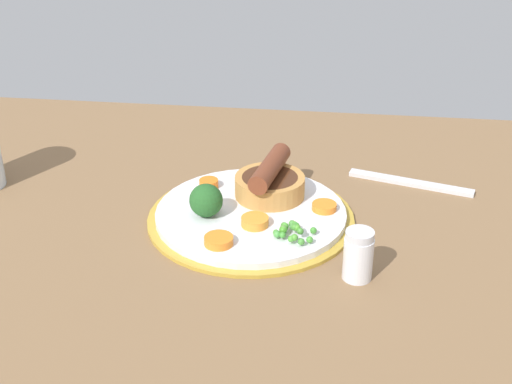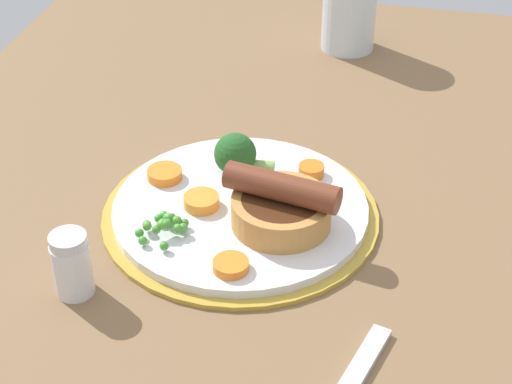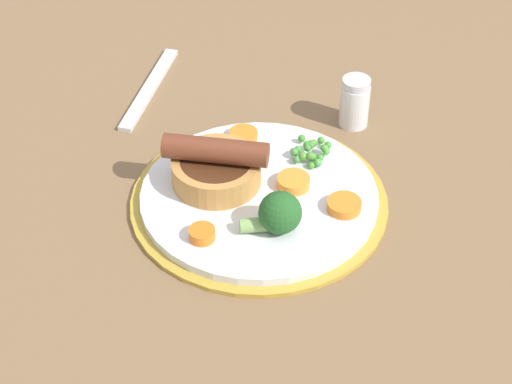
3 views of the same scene
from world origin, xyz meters
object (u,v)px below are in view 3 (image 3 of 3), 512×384
carrot_slice_0 (202,234)px  broccoli_floret_near (278,213)px  sausage_pudding (216,166)px  fork (150,88)px  pea_pile (311,150)px  carrot_slice_4 (293,182)px  carrot_slice_6 (243,135)px  carrot_slice_2 (344,205)px  salt_shaker (355,102)px  dinner_plate (259,199)px

carrot_slice_0 → broccoli_floret_near: bearing=98.4°
sausage_pudding → fork: 21.59cm
pea_pile → carrot_slice_0: size_ratio=2.04×
carrot_slice_4 → carrot_slice_6: size_ratio=1.08×
sausage_pudding → carrot_slice_0: (8.69, -1.39, -1.52)cm
carrot_slice_0 → pea_pile: bearing=136.9°
pea_pile → carrot_slice_6: 8.23cm
carrot_slice_2 → carrot_slice_6: size_ratio=1.10×
salt_shaker → carrot_slice_0: bearing=-40.3°
carrot_slice_4 → dinner_plate: bearing=-75.0°
pea_pile → carrot_slice_2: size_ratio=1.52×
dinner_plate → broccoli_floret_near: (5.57, 1.74, 2.91)cm
broccoli_floret_near → carrot_slice_6: (-15.11, -3.17, -1.64)cm
dinner_plate → broccoli_floret_near: broccoli_floret_near is taller
fork → sausage_pudding: bearing=39.0°
dinner_plate → carrot_slice_6: 9.73cm
carrot_slice_4 → fork: (-20.61, -16.62, -1.66)cm
fork → carrot_slice_6: bearing=59.1°
carrot_slice_2 → fork: carrot_slice_2 is taller
dinner_plate → broccoli_floret_near: 6.52cm
carrot_slice_4 → salt_shaker: (-12.88, 7.93, 1.09)cm
dinner_plate → sausage_pudding: sausage_pudding is taller
broccoli_floret_near → fork: size_ratio=0.35×
pea_pile → carrot_slice_0: 17.17cm
sausage_pudding → pea_pile: 11.09cm
dinner_plate → carrot_slice_2: 9.21cm
pea_pile → salt_shaker: (-8.02, 5.73, 0.71)cm
carrot_slice_4 → pea_pile: bearing=155.6°
carrot_slice_4 → carrot_slice_6: (-8.55, -5.13, -0.12)cm
broccoli_floret_near → carrot_slice_2: bearing=17.1°
carrot_slice_0 → carrot_slice_2: carrot_slice_0 is taller
dinner_plate → carrot_slice_4: carrot_slice_4 is taller
carrot_slice_6 → broccoli_floret_near: bearing=11.8°
carrot_slice_6 → salt_shaker: size_ratio=0.52×
pea_pile → fork: 24.64cm
broccoli_floret_near → carrot_slice_4: size_ratio=1.78×
sausage_pudding → pea_pile: (-3.84, 10.34, -1.17)cm
pea_pile → carrot_slice_2: (8.64, 2.76, -0.43)cm
sausage_pudding → salt_shaker: (-11.86, 16.07, -0.45)cm
sausage_pudding → broccoli_floret_near: (7.57, 6.17, -0.02)cm
dinner_plate → salt_shaker: (-13.87, 11.64, 2.48)cm
dinner_plate → fork: size_ratio=1.52×
dinner_plate → salt_shaker: 18.28cm
dinner_plate → carrot_slice_4: size_ratio=7.81×
sausage_pudding → carrot_slice_4: size_ratio=3.25×
carrot_slice_6 → sausage_pudding: bearing=-21.7°
sausage_pudding → salt_shaker: bearing=-132.7°
carrot_slice_0 → carrot_slice_6: 16.81cm
broccoli_floret_near → carrot_slice_0: 7.78cm
pea_pile → carrot_slice_4: size_ratio=1.54×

